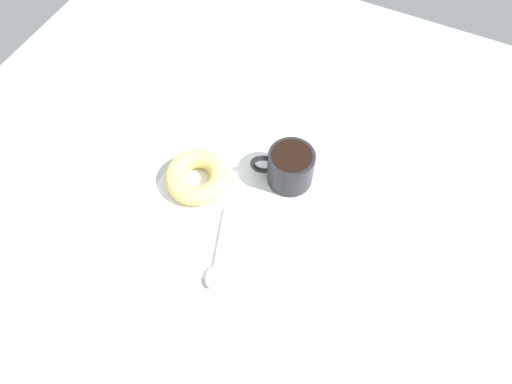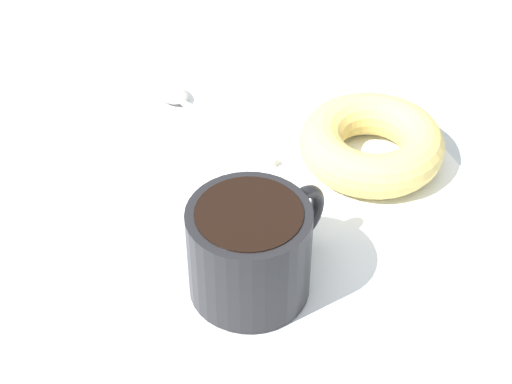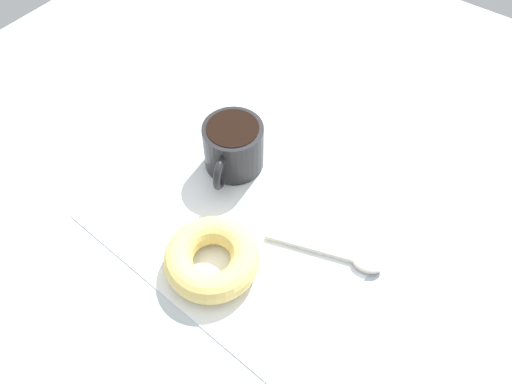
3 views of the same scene
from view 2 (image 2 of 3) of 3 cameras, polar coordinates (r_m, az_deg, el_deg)
name	(u,v)px [view 2 (image 2 of 3)]	position (r cm, az deg, el deg)	size (l,w,h in cm)	color
ground_plane	(252,201)	(64.44, -0.26, -0.58)	(120.00, 120.00, 2.00)	#B2BCC6
napkin	(256,214)	(61.67, 0.00, -1.49)	(33.22, 33.22, 0.30)	white
coffee_cup	(251,248)	(54.12, -0.33, -3.77)	(7.90, 10.32, 6.73)	black
donut	(372,144)	(65.50, 7.71, 3.22)	(11.04, 11.04, 3.36)	#E5C66B
spoon	(187,104)	(71.35, -4.59, 5.86)	(14.04, 5.98, 0.90)	#B7B2A8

